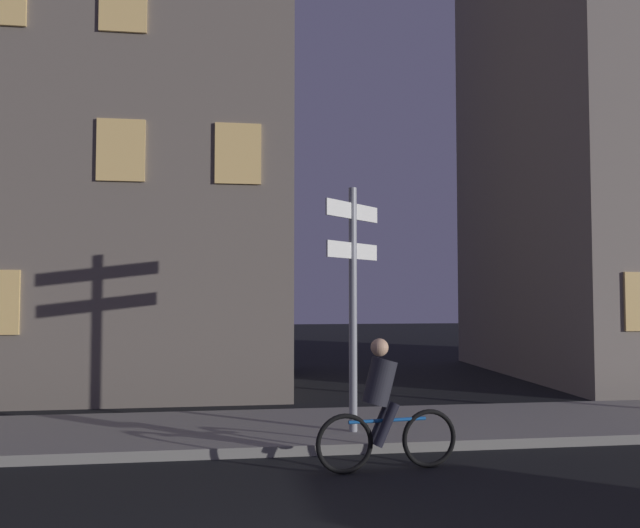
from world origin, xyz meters
TOP-DOWN VIEW (x-y plane):
  - sidewalk_kerb at (0.00, 5.94)m, footprint 40.00×2.68m
  - signpost at (1.27, 5.36)m, footprint 0.96×0.96m
  - cyclist at (1.35, 3.79)m, footprint 1.81×0.37m

SIDE VIEW (x-z plane):
  - sidewalk_kerb at x=0.00m, z-range 0.00..0.14m
  - cyclist at x=1.35m, z-range -0.06..1.55m
  - signpost at x=1.27m, z-range 0.45..4.05m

